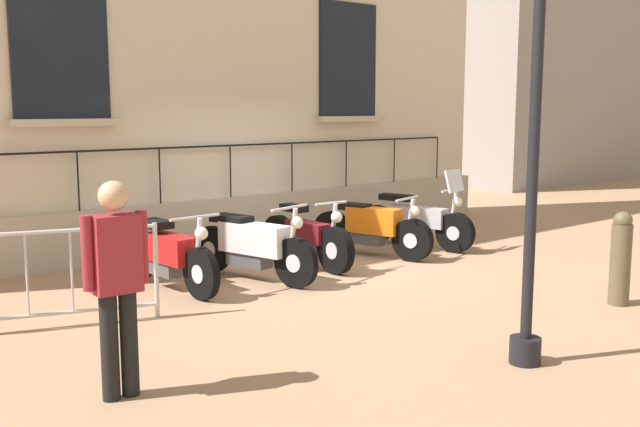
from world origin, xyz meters
name	(u,v)px	position (x,y,z in m)	size (l,w,h in m)	color
ground_plane	(312,267)	(0.00, 0.00, 0.00)	(60.00, 60.00, 0.00)	#9E7A5B
building_facade	(215,30)	(-2.53, 0.00, 3.54)	(0.82, 12.20, 7.33)	beige
motorcycle_red	(169,256)	(-0.14, -2.21, 0.43)	(2.08, 0.69, 1.01)	black
motorcycle_white	(252,246)	(0.11, -1.11, 0.46)	(2.12, 0.79, 1.04)	black
motorcycle_maroon	(306,239)	(-0.11, -0.02, 0.40)	(2.01, 0.54, 1.00)	black
motorcycle_orange	(372,228)	(-0.02, 1.21, 0.43)	(2.05, 0.84, 0.96)	black
motorcycle_silver	(416,222)	(-0.07, 2.26, 0.42)	(2.12, 0.72, 1.32)	black
crowd_barrier	(49,275)	(0.53, -3.95, 0.56)	(0.74, 2.12, 1.05)	#B7B7BF
bollard	(621,258)	(3.87, 1.46, 0.55)	(0.23, 0.23, 1.10)	brown
pedestrian_standing	(117,277)	(2.73, -4.18, 0.98)	(0.23, 0.53, 1.73)	black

